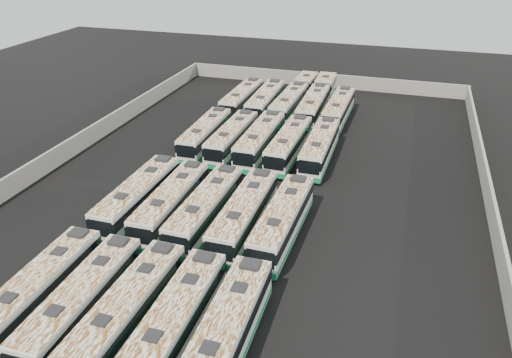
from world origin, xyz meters
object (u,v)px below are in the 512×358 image
bus_back_left (265,102)px  bus_front_far_left (39,290)px  bus_front_center (128,310)px  bus_midback_far_left (205,134)px  bus_midback_center (260,140)px  bus_midback_left (232,138)px  bus_midfront_center (206,209)px  bus_back_far_right (338,109)px  bus_front_right (175,323)px  bus_midfront_left (172,203)px  bus_front_far_right (226,334)px  bus_back_far_left (242,99)px  bus_back_center (295,97)px  bus_back_right (317,99)px  bus_midback_far_right (320,147)px  bus_midback_right (289,144)px  bus_midfront_right (244,215)px  bus_midfront_far_left (139,197)px  bus_midfront_far_right (282,221)px  bus_front_left (83,301)px

bus_back_left → bus_front_far_left: bearing=-95.8°
bus_front_center → bus_midback_far_left: 30.22m
bus_midback_center → bus_midback_left: bearing=-178.7°
bus_midfront_center → bus_back_left: size_ratio=1.00×
bus_front_far_left → bus_midback_left: (3.41, 29.38, -0.00)m
bus_back_left → bus_back_far_right: (10.22, 0.04, -0.06)m
bus_front_right → bus_midback_center: (-3.47, 29.64, 0.03)m
bus_back_left → bus_midfront_left: bearing=-91.3°
bus_back_left → bus_front_far_right: bearing=-77.9°
bus_back_far_left → bus_back_center: bearing=25.1°
bus_midfront_center → bus_back_right: bus_back_right is taller
bus_back_center → bus_front_far_left: bearing=-97.3°
bus_midfront_left → bus_back_far_left: bearing=95.4°
bus_midback_far_right → bus_midback_right: bearing=-177.6°
bus_front_center → bus_back_center: 46.20m
bus_back_left → bus_midfront_right: bearing=-78.2°
bus_front_far_right → bus_back_center: 46.77m
bus_midback_left → bus_midback_right: bearing=1.0°
bus_midfront_center → bus_midback_far_left: bearing=113.6°
bus_front_right → bus_midfront_left: bus_front_right is taller
bus_front_far_left → bus_front_far_right: bus_front_far_right is taller
bus_front_right → bus_midfront_left: bearing=116.2°
bus_front_right → bus_midfront_far_left: 17.10m
bus_midback_far_right → bus_back_left: bearing=127.1°
bus_front_far_right → bus_midback_right: 29.71m
bus_front_center → bus_midback_center: bearing=90.9°
bus_midfront_center → bus_midback_left: 16.39m
bus_front_far_left → bus_midback_far_left: bearing=89.1°
bus_midfront_far_left → bus_midfront_far_right: bus_midfront_far_left is taller
bus_front_left → bus_midfront_far_left: (-3.47, 13.66, 0.05)m
bus_back_left → bus_back_center: (3.47, 3.24, -0.04)m
bus_midfront_right → bus_midfront_far_right: (3.38, 0.01, -0.03)m
bus_front_far_left → bus_midback_center: bearing=76.1°
bus_midfront_center → bus_midfront_far_right: bus_midfront_center is taller
bus_front_center → bus_back_far_right: bus_front_center is taller
bus_midback_far_right → bus_back_right: size_ratio=0.63×
bus_midback_center → bus_back_right: bus_midback_center is taller
bus_midback_center → bus_midfront_right: bearing=-77.6°
bus_midback_center → bus_back_left: bus_midback_center is taller
bus_back_far_left → bus_back_far_right: 13.70m
bus_midfront_far_left → bus_midback_left: size_ratio=1.04×
bus_midfront_far_right → bus_front_left: bearing=-125.5°
bus_midback_right → bus_front_center: bearing=-95.3°
bus_back_center → bus_back_right: bus_back_right is taller
bus_front_right → bus_back_far_right: bearing=85.0°
bus_back_far_right → bus_midback_right: bearing=-103.5°
bus_front_far_right → bus_back_right: size_ratio=0.64×
bus_front_right → bus_front_far_right: bus_front_far_right is taller
bus_midback_far_right → bus_midfront_left: bearing=-122.9°
bus_midback_right → bus_front_right: bearing=-88.7°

